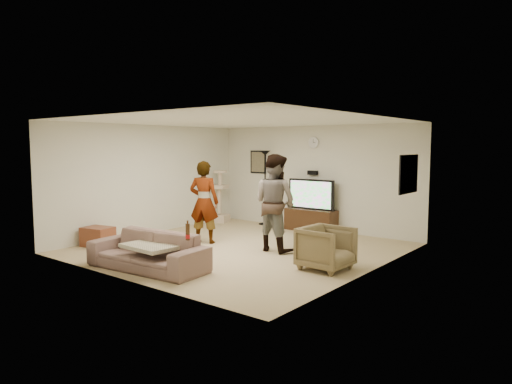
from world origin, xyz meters
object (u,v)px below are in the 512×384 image
Objects in this scene: floor_lamp at (265,188)px; side_table at (98,237)px; person_left at (204,202)px; tv_stand at (311,220)px; person_right at (275,203)px; sofa at (148,251)px; tv at (311,194)px; cat_tree at (219,196)px; armchair at (326,248)px; beer_bottle at (188,232)px.

floor_lamp is 4.38m from side_table.
side_table is (-1.46, -1.57, -0.66)m from person_left.
person_right is (0.56, -2.23, 0.67)m from tv_stand.
sofa is at bearing -76.26° from floor_lamp.
tv is 4.69m from sofa.
tv_stand is 0.60× the size of sofa.
person_left is at bearing 16.87° from person_right.
cat_tree is 4.88m from sofa.
cat_tree is at bearing -25.50° from person_right.
person_left is 3.11m from armchair.
person_right is 3.66m from side_table.
person_left is at bearing 87.30° from armchair.
floor_lamp is at bearing 52.41° from armchair.
floor_lamp reaches higher than sofa.
tv_stand is 4.65m from sofa.
tv is 0.64× the size of person_right.
tv reaches higher than sofa.
side_table is at bearing -120.89° from tv.
person_left is 0.92× the size of person_right.
floor_lamp is 2.65m from person_left.
person_right is (1.57, 0.34, 0.08)m from person_left.
armchair is 1.34× the size of side_table.
person_left is (0.40, -2.62, -0.09)m from floor_lamp.
cat_tree reaches higher than side_table.
floor_lamp is at bearing 114.14° from beer_bottle.
armchair is (4.65, -2.45, -0.34)m from cat_tree.
tv is 3.54m from armchair.
armchair is (2.04, -2.84, 0.09)m from tv_stand.
sofa is at bearing 75.92° from person_right.
person_left is 2.95× the size of side_table.
armchair is (3.45, -2.89, -0.60)m from floor_lamp.
side_table is at bearing 36.88° from person_right.
sofa is 1.05m from beer_bottle.
person_right reaches higher than armchair.
tv is 4.70m from beer_bottle.
person_left is 0.83× the size of sofa.
cat_tree is 0.74× the size of person_right.
side_table is at bearing -120.89° from tv_stand.
armchair is at bearing -27.82° from cat_tree.
tv_stand is 1.57m from floor_lamp.
person_right is at bearing -49.18° from floor_lamp.
person_right reaches higher than tv.
cat_tree is 0.81× the size of person_left.
person_left is (-1.02, -2.57, -0.02)m from tv.
tv reaches higher than side_table.
tv_stand is 0.67× the size of person_right.
side_table is at bearing 161.51° from sofa.
side_table is (-1.07, -4.19, -0.76)m from floor_lamp.
tv is 0.63× the size of floor_lamp.
tv is 2.30m from person_right.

